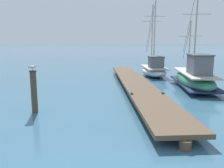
{
  "coord_description": "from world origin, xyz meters",
  "views": [
    {
      "loc": [
        0.22,
        -2.4,
        3.13
      ],
      "look_at": [
        1.63,
        6.81,
        1.4
      ],
      "focal_mm": 37.79,
      "sensor_mm": 36.0,
      "label": 1
    }
  ],
  "objects": [
    {
      "name": "fishing_boat_2",
      "position": [
        7.03,
        17.49,
        0.62
      ],
      "size": [
        2.44,
        6.44,
        6.9
      ],
      "color": "silver",
      "rests_on": "ground"
    },
    {
      "name": "fishing_boat_0",
      "position": [
        8.01,
        12.1,
        0.72
      ],
      "size": [
        3.39,
        6.92,
        7.39
      ],
      "color": "#337556",
      "rests_on": "ground"
    },
    {
      "name": "floating_dock",
      "position": [
        4.07,
        12.38,
        0.36
      ],
      "size": [
        3.35,
        17.95,
        0.53
      ],
      "color": "brown",
      "rests_on": "ground"
    },
    {
      "name": "perched_seagull",
      "position": [
        -1.63,
        7.97,
        2.02
      ],
      "size": [
        0.38,
        0.19,
        0.27
      ],
      "color": "gold",
      "rests_on": "mooring_piling"
    },
    {
      "name": "mooring_piling",
      "position": [
        -1.62,
        7.98,
        0.97
      ],
      "size": [
        0.3,
        0.3,
        1.87
      ],
      "color": "#4C3D2D",
      "rests_on": "ground"
    }
  ]
}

